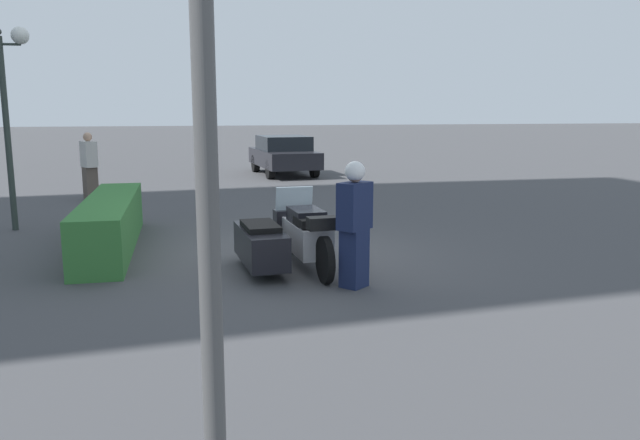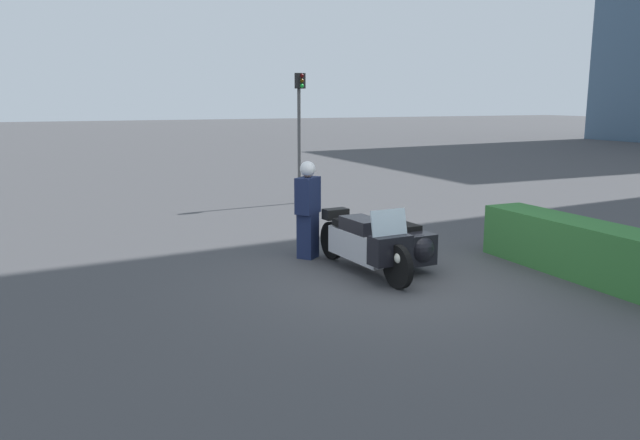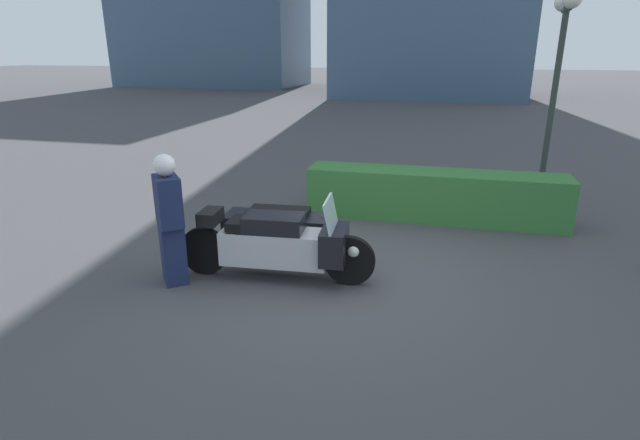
% 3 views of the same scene
% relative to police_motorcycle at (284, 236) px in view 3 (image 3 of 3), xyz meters
% --- Properties ---
extents(ground_plane, '(160.00, 160.00, 0.00)m').
position_rel_police_motorcycle_xyz_m(ground_plane, '(0.66, -0.17, -0.48)').
color(ground_plane, '#424244').
extents(police_motorcycle, '(2.67, 1.35, 1.16)m').
position_rel_police_motorcycle_xyz_m(police_motorcycle, '(0.00, 0.00, 0.00)').
color(police_motorcycle, black).
rests_on(police_motorcycle, ground).
extents(officer_rider, '(0.52, 0.55, 1.73)m').
position_rel_police_motorcycle_xyz_m(officer_rider, '(-1.27, -0.79, 0.44)').
color(officer_rider, '#192347').
rests_on(officer_rider, ground).
extents(hedge_bush_curbside, '(4.58, 0.79, 0.88)m').
position_rel_police_motorcycle_xyz_m(hedge_bush_curbside, '(1.98, 2.73, -0.04)').
color(hedge_bush_curbside, '#337033').
rests_on(hedge_bush_curbside, ground).
extents(twin_lamp_post, '(0.34, 1.10, 3.98)m').
position_rel_police_motorcycle_xyz_m(twin_lamp_post, '(4.13, 4.82, 2.56)').
color(twin_lamp_post, '#2D3833').
rests_on(twin_lamp_post, ground).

